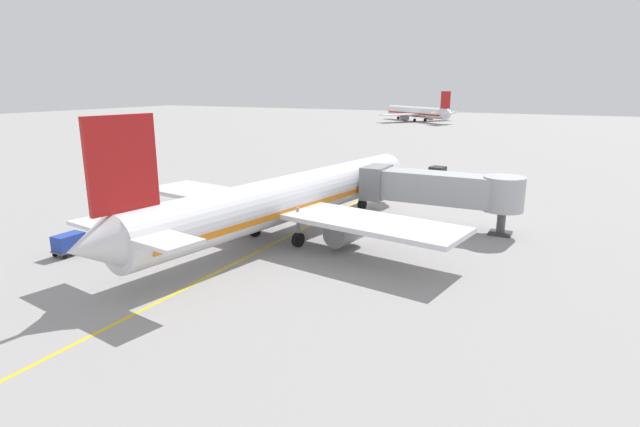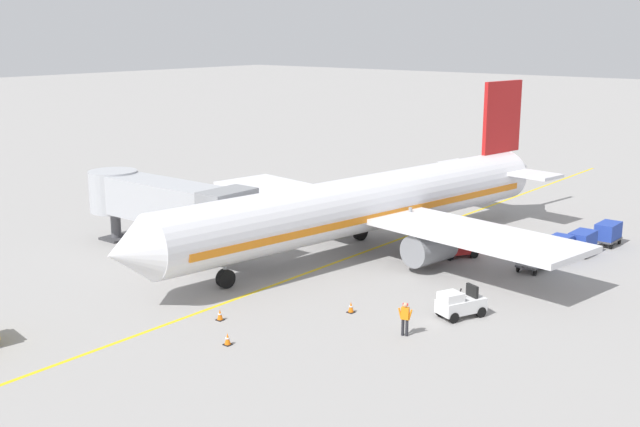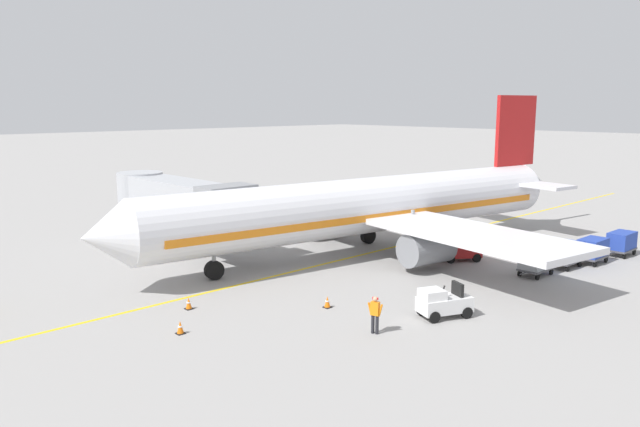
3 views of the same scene
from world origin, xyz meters
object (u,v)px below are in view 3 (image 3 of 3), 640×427
Objects in this scene: baggage_tug_lead at (443,303)px; baggage_cart_tail_end at (622,241)px; baggage_cart_second_in_train at (566,252)px; baggage_cart_third_in_train at (593,249)px; baggage_cart_front at (536,260)px; safety_cone_nose_right at (327,302)px; parked_airliner at (370,206)px; baggage_tug_trailing at (459,250)px; safety_cone_wing_tip at (189,303)px; ground_crew_wing_walker at (375,313)px; jet_bridge at (178,199)px; safety_cone_nose_left at (180,327)px.

baggage_cart_tail_end is at bearing -93.21° from baggage_tug_lead.
baggage_cart_third_in_train is (-0.69, -2.24, 0.00)m from baggage_cart_second_in_train.
baggage_tug_lead is 0.95× the size of baggage_cart_third_in_train.
baggage_cart_second_in_train is 5.81m from baggage_cart_tail_end.
safety_cone_nose_right is (4.27, 12.92, -0.66)m from baggage_cart_front.
parked_airliner is 12.57m from baggage_cart_second_in_train.
baggage_cart_tail_end is (-1.16, -5.69, 0.00)m from baggage_cart_second_in_train.
baggage_cart_second_in_train is 4.92× the size of safety_cone_nose_right.
baggage_tug_trailing is at bearing 31.69° from baggage_cart_second_in_train.
safety_cone_wing_tip is (3.72, 17.69, -0.42)m from baggage_tug_trailing.
baggage_tug_trailing is at bearing -155.20° from parked_airliner.
parked_airliner reaches higher than baggage_cart_second_in_train.
baggage_cart_front is 13.85m from ground_crew_wing_walker.
jet_bridge is at bearing -6.63° from ground_crew_wing_walker.
baggage_tug_lead is 4.00m from ground_crew_wing_walker.
jet_bridge is at bearing -28.86° from safety_cone_wing_tip.
ground_crew_wing_walker is 4.11m from safety_cone_nose_right.
parked_airliner is at bearing -83.52° from safety_cone_wing_tip.
parked_airliner reaches higher than baggage_tug_lead.
ground_crew_wing_walker reaches higher than baggage_cart_third_in_train.
baggage_cart_tail_end is 4.92× the size of safety_cone_nose_left.
baggage_cart_front and baggage_cart_third_in_train have the same top height.
parked_airliner is 63.18× the size of safety_cone_nose_right.
safety_cone_wing_tip is (8.80, 18.02, -0.66)m from baggage_cart_front.
baggage_cart_front is 1.00× the size of baggage_cart_second_in_train.
safety_cone_nose_left is at bearing 75.07° from safety_cone_nose_right.
baggage_cart_front is at bearing -108.30° from safety_cone_nose_right.
baggage_tug_trailing is 5.10m from baggage_cart_front.
baggage_cart_third_in_train is (-0.58, -15.22, 0.24)m from baggage_tug_lead.
safety_cone_nose_right is at bearing 73.68° from baggage_cart_third_in_train.
baggage_cart_front and baggage_cart_tail_end have the same top height.
jet_bridge is 4.80× the size of baggage_cart_front.
jet_bridge is at bearing 4.18° from baggage_tug_lead.
baggage_cart_tail_end is at bearing -94.69° from ground_crew_wing_walker.
baggage_cart_tail_end is at bearing -126.11° from baggage_tug_trailing.
baggage_cart_third_in_train is at bearing -107.20° from baggage_cart_second_in_train.
parked_airliner is at bearing -75.83° from safety_cone_nose_left.
baggage_cart_third_in_train is 4.92× the size of safety_cone_nose_left.
baggage_cart_front reaches higher than safety_cone_wing_tip.
ground_crew_wing_walker is (0.80, 3.91, 0.24)m from baggage_tug_lead.
baggage_cart_front is (0.48, -9.94, 0.24)m from baggage_tug_lead.
baggage_tug_lead reaches higher than safety_cone_nose_right.
baggage_tug_trailing is (-5.44, -2.51, -2.47)m from parked_airliner.
baggage_tug_lead is at bearing 147.15° from parked_airliner.
ground_crew_wing_walker is (-20.32, 2.36, -2.50)m from jet_bridge.
baggage_cart_third_in_train is at bearing 82.30° from baggage_cart_tail_end.
baggage_cart_third_in_train is 25.30m from safety_cone_wing_tip.
baggage_cart_front is 20.99m from safety_cone_nose_left.
baggage_cart_tail_end is 4.92× the size of safety_cone_wing_tip.
safety_cone_nose_left is at bearing 56.66° from baggage_tug_lead.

